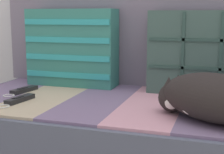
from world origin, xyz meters
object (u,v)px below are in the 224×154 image
object	(u,v)px
couch	(182,154)
game_remote_far	(23,90)
throw_pillow_quilted	(202,53)
sleeping_cat	(210,98)
throw_pillow_striped	(72,48)
game_remote_near	(19,100)

from	to	relation	value
couch	game_remote_far	xyz separation A→B (m)	(-0.70, -0.04, 0.22)
throw_pillow_quilted	sleeping_cat	world-z (taller)	throw_pillow_quilted
couch	throw_pillow_quilted	world-z (taller)	throw_pillow_quilted
game_remote_far	throw_pillow_striped	bearing A→B (deg)	57.11
couch	game_remote_far	distance (m)	0.74
throw_pillow_quilted	sleeping_cat	distance (m)	0.41
throw_pillow_quilted	game_remote_near	xyz separation A→B (m)	(-0.67, -0.37, -0.17)
throw_pillow_striped	game_remote_far	distance (m)	0.31
throw_pillow_quilted	sleeping_cat	size ratio (longest dim) A/B	1.08
couch	game_remote_near	size ratio (longest dim) A/B	10.01
sleeping_cat	game_remote_far	xyz separation A→B (m)	(-0.80, 0.18, -0.07)
couch	sleeping_cat	world-z (taller)	sleeping_cat
couch	throw_pillow_quilted	bearing A→B (deg)	74.94
throw_pillow_striped	game_remote_far	bearing A→B (deg)	-122.89
sleeping_cat	game_remote_near	bearing A→B (deg)	178.22
couch	game_remote_near	bearing A→B (deg)	-163.08
sleeping_cat	throw_pillow_striped	bearing A→B (deg)	149.06
couch	throw_pillow_striped	world-z (taller)	throw_pillow_striped
throw_pillow_quilted	throw_pillow_striped	distance (m)	0.61
throw_pillow_striped	sleeping_cat	size ratio (longest dim) A/B	1.02
couch	sleeping_cat	distance (m)	0.37
couch	throw_pillow_striped	xyz separation A→B (m)	(-0.56, 0.18, 0.40)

